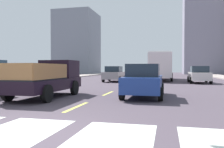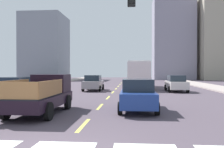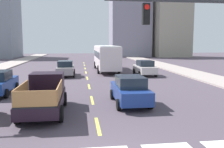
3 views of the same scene
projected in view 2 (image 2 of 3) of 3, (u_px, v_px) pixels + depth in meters
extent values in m
cube|color=#D1CF50|center=(83.00, 125.00, 9.50)|extent=(0.16, 2.40, 0.01)
cube|color=#D1CF50|center=(100.00, 107.00, 14.48)|extent=(0.16, 2.40, 0.01)
cube|color=#D1CF50|center=(108.00, 98.00, 19.46)|extent=(0.16, 2.40, 0.01)
cube|color=#D1CF50|center=(113.00, 92.00, 24.45)|extent=(0.16, 2.40, 0.01)
cube|color=#D1CF50|center=(116.00, 89.00, 29.43)|extent=(0.16, 2.40, 0.01)
cube|color=#D1CF50|center=(118.00, 86.00, 34.41)|extent=(0.16, 2.40, 0.01)
cube|color=#D1CF50|center=(120.00, 84.00, 39.40)|extent=(0.16, 2.40, 0.01)
cube|color=#D1CF50|center=(121.00, 83.00, 44.38)|extent=(0.16, 2.40, 0.01)
cube|color=black|center=(40.00, 100.00, 12.02)|extent=(1.96, 5.20, 0.56)
cube|color=black|center=(52.00, 83.00, 13.71)|extent=(1.84, 1.60, 1.00)
cube|color=#19232D|center=(54.00, 80.00, 14.14)|extent=(1.72, 0.08, 0.56)
cube|color=black|center=(33.00, 96.00, 11.07)|extent=(1.84, 3.30, 0.06)
cylinder|color=black|center=(34.00, 102.00, 13.66)|extent=(0.22, 0.80, 0.80)
cylinder|color=black|center=(68.00, 102.00, 13.50)|extent=(0.22, 0.80, 0.80)
cylinder|color=black|center=(5.00, 111.00, 10.55)|extent=(0.22, 0.80, 0.80)
cylinder|color=black|center=(49.00, 111.00, 10.39)|extent=(0.22, 0.80, 0.80)
cube|color=#9C6A3E|center=(14.00, 88.00, 11.14)|extent=(0.06, 3.17, 0.70)
cube|color=#9C6A3E|center=(52.00, 88.00, 10.99)|extent=(0.06, 3.17, 0.70)
cube|color=#9C6A3E|center=(16.00, 91.00, 9.49)|extent=(1.80, 0.06, 0.70)
cube|color=silver|center=(138.00, 74.00, 30.77)|extent=(2.50, 10.80, 2.70)
cube|color=#19232D|center=(138.00, 71.00, 30.76)|extent=(2.52, 9.94, 0.80)
cube|color=silver|center=(138.00, 63.00, 30.75)|extent=(2.40, 10.37, 0.12)
cylinder|color=black|center=(128.00, 83.00, 34.22)|extent=(0.22, 1.00, 1.00)
cylinder|color=black|center=(146.00, 83.00, 34.01)|extent=(0.22, 1.00, 1.00)
cylinder|color=black|center=(128.00, 85.00, 27.92)|extent=(0.22, 1.00, 1.00)
cylinder|color=black|center=(149.00, 85.00, 27.72)|extent=(0.22, 1.00, 1.00)
cube|color=gray|center=(93.00, 84.00, 26.65)|extent=(1.80, 4.40, 0.76)
cube|color=#1E2833|center=(93.00, 78.00, 26.49)|extent=(1.58, 2.11, 0.64)
cylinder|color=black|center=(88.00, 87.00, 28.09)|extent=(0.22, 0.64, 0.64)
cylinder|color=black|center=(103.00, 87.00, 27.94)|extent=(0.22, 0.64, 0.64)
cylinder|color=black|center=(83.00, 88.00, 25.37)|extent=(0.22, 0.64, 0.64)
cylinder|color=black|center=(100.00, 89.00, 25.22)|extent=(0.22, 0.64, 0.64)
cube|color=silver|center=(176.00, 85.00, 25.42)|extent=(1.80, 4.40, 0.76)
cube|color=#1E2833|center=(176.00, 78.00, 25.26)|extent=(1.58, 2.11, 0.64)
cylinder|color=black|center=(166.00, 88.00, 26.86)|extent=(0.22, 0.64, 0.64)
cylinder|color=black|center=(182.00, 88.00, 26.71)|extent=(0.22, 0.64, 0.64)
cylinder|color=black|center=(169.00, 89.00, 24.14)|extent=(0.22, 0.64, 0.64)
cylinder|color=black|center=(188.00, 89.00, 23.99)|extent=(0.22, 0.64, 0.64)
cube|color=navy|center=(138.00, 98.00, 13.06)|extent=(1.80, 4.40, 0.76)
cube|color=#1E2833|center=(138.00, 85.00, 12.90)|extent=(1.58, 2.11, 0.64)
cylinder|color=black|center=(122.00, 101.00, 14.49)|extent=(0.22, 0.64, 0.64)
cylinder|color=black|center=(152.00, 102.00, 14.35)|extent=(0.22, 0.64, 0.64)
cylinder|color=black|center=(120.00, 108.00, 11.78)|extent=(0.22, 0.64, 0.64)
cylinder|color=black|center=(157.00, 109.00, 11.63)|extent=(0.22, 0.64, 0.64)
cube|color=navy|center=(16.00, 91.00, 17.67)|extent=(1.80, 4.40, 0.76)
cube|color=#1E2833|center=(15.00, 81.00, 17.51)|extent=(1.58, 2.11, 0.64)
cylinder|color=black|center=(13.00, 94.00, 19.11)|extent=(0.22, 0.64, 0.64)
cylinder|color=black|center=(35.00, 94.00, 18.96)|extent=(0.22, 0.64, 0.64)
cylinder|color=black|center=(19.00, 98.00, 16.24)|extent=(0.22, 0.64, 0.64)
cylinder|color=black|center=(131.00, 1.00, 8.29)|extent=(0.20, 0.04, 0.20)
cube|color=gray|center=(45.00, 47.00, 65.63)|extent=(10.68, 11.74, 17.39)
cube|color=gray|center=(173.00, 39.00, 63.19)|extent=(10.34, 7.93, 21.20)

